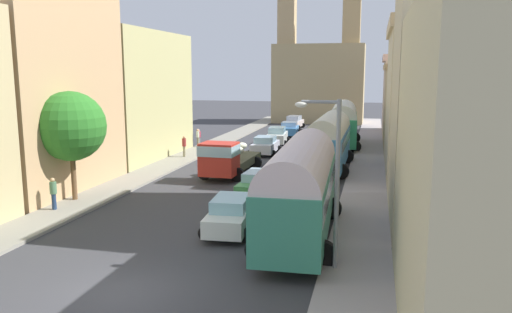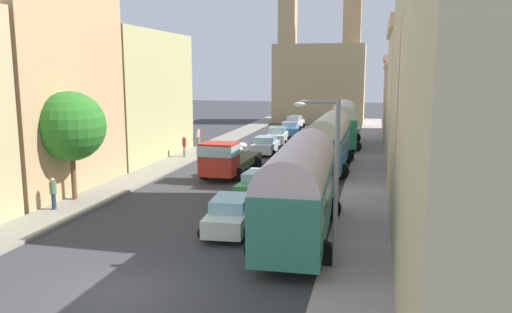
# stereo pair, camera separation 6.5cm
# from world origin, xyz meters

# --- Properties ---
(ground_plane) EXTENTS (154.00, 154.00, 0.00)m
(ground_plane) POSITION_xyz_m (0.00, 27.00, 0.00)
(ground_plane) COLOR #38383C
(sidewalk_left) EXTENTS (2.50, 70.00, 0.14)m
(sidewalk_left) POSITION_xyz_m (-7.25, 27.00, 0.07)
(sidewalk_left) COLOR gray
(sidewalk_left) RESTS_ON ground
(sidewalk_right) EXTENTS (2.50, 70.00, 0.14)m
(sidewalk_right) POSITION_xyz_m (7.25, 27.00, 0.07)
(sidewalk_right) COLOR #9C9595
(sidewalk_right) RESTS_ON ground
(building_left_1) EXTENTS (4.93, 9.93, 12.89)m
(building_left_1) POSITION_xyz_m (-10.74, 11.87, 6.47)
(building_left_1) COLOR tan
(building_left_1) RESTS_ON ground
(building_left_2) EXTENTS (5.68, 12.48, 10.02)m
(building_left_2) POSITION_xyz_m (-11.34, 23.32, 5.01)
(building_left_2) COLOR tan
(building_left_2) RESTS_ON ground
(building_right_0) EXTENTS (4.72, 11.62, 8.68)m
(building_right_0) POSITION_xyz_m (10.86, -0.19, 4.34)
(building_right_0) COLOR beige
(building_right_0) RESTS_ON ground
(building_right_1) EXTENTS (4.96, 9.06, 13.34)m
(building_right_1) POSITION_xyz_m (10.76, 10.90, 6.69)
(building_right_1) COLOR #C7B893
(building_right_1) RESTS_ON ground
(building_right_2) EXTENTS (4.58, 12.39, 10.18)m
(building_right_2) POSITION_xyz_m (10.58, 22.50, 5.13)
(building_right_2) COLOR beige
(building_right_2) RESTS_ON ground
(building_right_3) EXTENTS (5.16, 9.74, 7.56)m
(building_right_3) POSITION_xyz_m (10.84, 33.84, 3.80)
(building_right_3) COLOR tan
(building_right_3) RESTS_ON ground
(building_right_4) EXTENTS (5.43, 10.10, 8.68)m
(building_right_4) POSITION_xyz_m (10.97, 44.25, 4.37)
(building_right_4) COLOR beige
(building_right_4) RESTS_ON ground
(distant_church) EXTENTS (12.16, 6.31, 19.42)m
(distant_church) POSITION_xyz_m (0.00, 55.90, 6.24)
(distant_church) COLOR tan
(distant_church) RESTS_ON ground
(parked_bus_0) EXTENTS (3.55, 10.06, 4.12)m
(parked_bus_0) POSITION_xyz_m (4.76, 6.72, 2.28)
(parked_bus_0) COLOR #368A6E
(parked_bus_0) RESTS_ON ground
(parked_bus_1) EXTENTS (3.31, 9.84, 3.95)m
(parked_bus_1) POSITION_xyz_m (4.56, 22.09, 2.18)
(parked_bus_1) COLOR teal
(parked_bus_1) RESTS_ON ground
(parked_bus_2) EXTENTS (3.56, 10.06, 4.14)m
(parked_bus_2) POSITION_xyz_m (4.83, 33.50, 2.29)
(parked_bus_2) COLOR #319D63
(parked_bus_2) RESTS_ON ground
(cargo_truck_0) EXTENTS (3.23, 7.41, 2.51)m
(cargo_truck_0) POSITION_xyz_m (-1.79, 17.93, 1.26)
(cargo_truck_0) COLOR red
(cargo_truck_0) RESTS_ON ground
(car_0) EXTENTS (2.39, 3.99, 1.53)m
(car_0) POSITION_xyz_m (-1.29, 27.58, 0.77)
(car_0) COLOR silver
(car_0) RESTS_ON ground
(car_1) EXTENTS (2.47, 4.30, 1.68)m
(car_1) POSITION_xyz_m (-1.43, 33.59, 0.84)
(car_1) COLOR silver
(car_1) RESTS_ON ground
(car_2) EXTENTS (2.51, 3.77, 1.58)m
(car_2) POSITION_xyz_m (-1.30, 39.84, 0.80)
(car_2) COLOR #4588CB
(car_2) RESTS_ON ground
(car_3) EXTENTS (2.39, 4.45, 1.59)m
(car_3) POSITION_xyz_m (-2.00, 47.42, 0.79)
(car_3) COLOR silver
(car_3) RESTS_ON ground
(car_4) EXTENTS (2.46, 4.26, 1.55)m
(car_4) POSITION_xyz_m (1.72, 6.85, 0.78)
(car_4) COLOR silver
(car_4) RESTS_ON ground
(car_5) EXTENTS (2.50, 4.12, 1.43)m
(car_5) POSITION_xyz_m (1.55, 13.28, 0.73)
(car_5) COLOR #46964A
(car_5) RESTS_ON ground
(car_6) EXTENTS (2.19, 4.16, 1.56)m
(car_6) POSITION_xyz_m (1.88, 23.87, 0.79)
(car_6) COLOR #4B8C59
(car_6) RESTS_ON ground
(car_7) EXTENTS (2.47, 3.80, 1.57)m
(car_7) POSITION_xyz_m (1.85, 31.44, 0.78)
(car_7) COLOR black
(car_7) RESTS_ON ground
(pedestrian_0) EXTENTS (0.49, 0.49, 1.71)m
(pedestrian_0) POSITION_xyz_m (-8.04, 29.82, 0.97)
(pedestrian_0) COLOR slate
(pedestrian_0) RESTS_ON ground
(pedestrian_1) EXTENTS (0.41, 0.41, 1.74)m
(pedestrian_1) POSITION_xyz_m (-7.73, 7.79, 1.00)
(pedestrian_1) COLOR navy
(pedestrian_1) RESTS_ON ground
(pedestrian_3) EXTENTS (0.33, 0.33, 1.77)m
(pedestrian_3) POSITION_xyz_m (-8.08, 29.70, 1.03)
(pedestrian_3) COLOR #706B56
(pedestrian_3) RESTS_ON ground
(pedestrian_4) EXTENTS (0.44, 0.44, 1.83)m
(pedestrian_4) POSITION_xyz_m (-7.23, 24.11, 1.06)
(pedestrian_4) COLOR #7D7659
(pedestrian_4) RESTS_ON ground
(streetlamp_near) EXTENTS (1.57, 0.28, 6.02)m
(streetlamp_near) POSITION_xyz_m (6.29, 3.42, 3.61)
(streetlamp_near) COLOR gray
(streetlamp_near) RESTS_ON ground
(roadside_tree_1) EXTENTS (3.68, 3.68, 5.94)m
(roadside_tree_1) POSITION_xyz_m (-7.90, 9.83, 4.09)
(roadside_tree_1) COLOR brown
(roadside_tree_1) RESTS_ON ground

